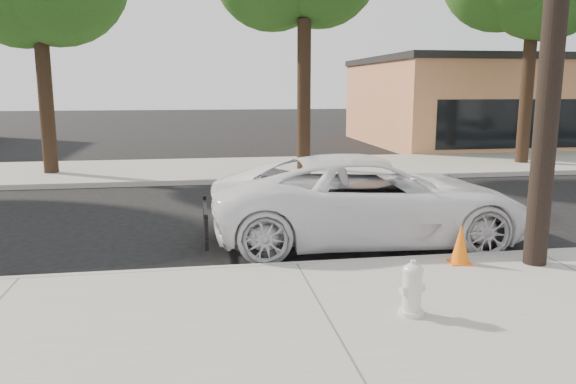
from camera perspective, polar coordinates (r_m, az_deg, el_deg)
The scene contains 8 objects.
ground at distance 10.71m, azimuth -1.12°, elevation -4.57°, with size 120.00×120.00×0.00m, color black.
near_sidewalk at distance 6.69m, azimuth 4.25°, elevation -13.54°, with size 90.00×4.40×0.15m, color gray.
far_sidewalk at distance 18.98m, azimuth -4.76°, elevation 2.35°, with size 90.00×5.00×0.15m, color gray.
curb_near at distance 8.70m, azimuth 0.86°, elevation -7.68°, with size 90.00×0.12×0.16m, color #9E9B93.
building_main at distance 31.52m, azimuth 24.66°, elevation 8.24°, with size 18.00×10.00×4.00m, color #B6744C.
police_cruiser at distance 10.32m, azimuth 8.36°, elevation -0.71°, with size 2.65×5.75×1.60m, color white.
fire_hydrant at distance 6.87m, azimuth 12.49°, elevation -9.69°, with size 0.34×0.30×0.63m.
traffic_cone at distance 8.99m, azimuth 17.12°, elevation -5.07°, with size 0.36×0.36×0.62m.
Camera 1 is at (-1.45, -10.23, 2.82)m, focal length 35.00 mm.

